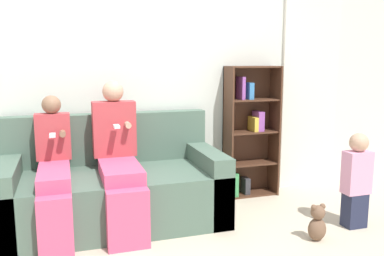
{
  "coord_description": "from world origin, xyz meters",
  "views": [
    {
      "loc": [
        -0.68,
        -3.01,
        1.46
      ],
      "look_at": [
        0.48,
        0.62,
        0.83
      ],
      "focal_mm": 38.0,
      "sensor_mm": 36.0,
      "label": 1
    }
  ],
  "objects": [
    {
      "name": "adult_seated",
      "position": [
        -0.24,
        0.47,
        0.65
      ],
      "size": [
        0.39,
        0.89,
        1.28
      ],
      "color": "#DB4C75",
      "rests_on": "ground_plane"
    },
    {
      "name": "back_wall",
      "position": [
        0.0,
        1.07,
        1.27
      ],
      "size": [
        10.0,
        0.06,
        2.55
      ],
      "color": "silver",
      "rests_on": "ground_plane"
    },
    {
      "name": "toddler_standing",
      "position": [
        1.73,
        -0.18,
        0.43
      ],
      "size": [
        0.23,
        0.16,
        0.84
      ],
      "color": "#232842",
      "rests_on": "ground_plane"
    },
    {
      "name": "ground_plane",
      "position": [
        0.0,
        0.0,
        0.0
      ],
      "size": [
        14.0,
        14.0,
        0.0
      ],
      "primitive_type": "plane",
      "color": "beige"
    },
    {
      "name": "teddy_bear",
      "position": [
        1.25,
        -0.32,
        0.15
      ],
      "size": [
        0.15,
        0.13,
        0.31
      ],
      "color": "brown",
      "rests_on": "ground_plane"
    },
    {
      "name": "bookshelf",
      "position": [
        1.23,
        0.93,
        0.69
      ],
      "size": [
        0.57,
        0.27,
        1.4
      ],
      "color": "#4C2D1E",
      "rests_on": "ground_plane"
    },
    {
      "name": "couch",
      "position": [
        -0.28,
        0.57,
        0.31
      ],
      "size": [
        1.94,
        0.94,
        0.96
      ],
      "color": "#4C6656",
      "rests_on": "ground_plane"
    },
    {
      "name": "child_seated",
      "position": [
        -0.78,
        0.43,
        0.58
      ],
      "size": [
        0.3,
        0.9,
        1.16
      ],
      "color": "#DB4C75",
      "rests_on": "ground_plane"
    },
    {
      "name": "curtain_panel",
      "position": [
        2.02,
        1.02,
        1.11
      ],
      "size": [
        0.71,
        0.04,
        2.23
      ],
      "color": "silver",
      "rests_on": "ground_plane"
    }
  ]
}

